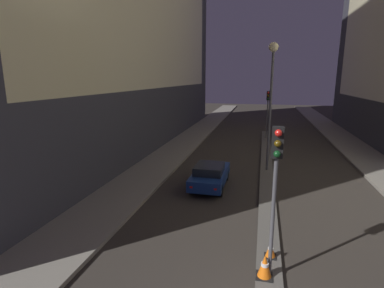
# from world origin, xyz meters

# --- Properties ---
(median_strip) EXTENTS (0.83, 28.14, 0.13)m
(median_strip) POSITION_xyz_m (0.00, 15.07, 0.07)
(median_strip) COLOR #56544F
(median_strip) RESTS_ON ground
(traffic_light_near) EXTENTS (0.32, 0.42, 4.69)m
(traffic_light_near) POSITION_xyz_m (0.00, 2.94, 3.57)
(traffic_light_near) COLOR #4C4C51
(traffic_light_near) RESTS_ON median_strip
(traffic_light_mid) EXTENTS (0.32, 0.42, 4.69)m
(traffic_light_mid) POSITION_xyz_m (0.00, 25.30, 3.57)
(traffic_light_mid) COLOR #4C4C51
(traffic_light_mid) RESTS_ON median_strip
(street_lamp) EXTENTS (0.59, 0.59, 8.14)m
(street_lamp) POSITION_xyz_m (0.00, 14.15, 6.01)
(street_lamp) COLOR #4C4C51
(street_lamp) RESTS_ON median_strip
(traffic_cone_near) EXTENTS (0.52, 0.52, 0.75)m
(traffic_cone_near) POSITION_xyz_m (-0.15, 2.80, 0.50)
(traffic_cone_near) COLOR black
(traffic_cone_near) RESTS_ON median_strip
(traffic_cone_far) EXTENTS (0.40, 0.40, 0.53)m
(traffic_cone_far) POSITION_xyz_m (0.05, 3.94, 0.39)
(traffic_cone_far) COLOR black
(traffic_cone_far) RESTS_ON median_strip
(car_left_lane) EXTENTS (1.80, 4.14, 1.39)m
(car_left_lane) POSITION_xyz_m (-3.21, 10.44, 0.72)
(car_left_lane) COLOR navy
(car_left_lane) RESTS_ON ground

